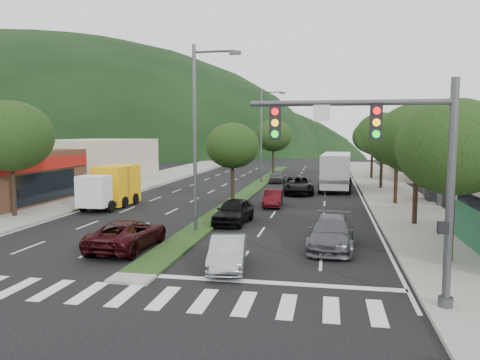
% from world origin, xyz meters
% --- Properties ---
extents(ground, '(160.00, 160.00, 0.00)m').
position_xyz_m(ground, '(0.00, 0.00, 0.00)').
color(ground, black).
rests_on(ground, ground).
extents(sidewalk_right, '(5.00, 90.00, 0.15)m').
position_xyz_m(sidewalk_right, '(12.50, 25.00, 0.07)').
color(sidewalk_right, gray).
rests_on(sidewalk_right, ground).
extents(sidewalk_left, '(6.00, 90.00, 0.15)m').
position_xyz_m(sidewalk_left, '(-13.00, 25.00, 0.07)').
color(sidewalk_left, gray).
rests_on(sidewalk_left, ground).
extents(median, '(1.60, 56.00, 0.12)m').
position_xyz_m(median, '(0.00, 28.00, 0.06)').
color(median, '#183312').
rests_on(median, ground).
extents(crosswalk, '(19.00, 2.20, 0.01)m').
position_xyz_m(crosswalk, '(0.00, -2.00, 0.01)').
color(crosswalk, silver).
rests_on(crosswalk, ground).
extents(traffic_signal, '(6.12, 0.40, 7.00)m').
position_xyz_m(traffic_signal, '(9.03, -1.54, 4.65)').
color(traffic_signal, '#47494C').
rests_on(traffic_signal, ground).
extents(bldg_left_far, '(9.00, 14.00, 4.60)m').
position_xyz_m(bldg_left_far, '(-19.00, 34.00, 2.30)').
color(bldg_left_far, beige).
rests_on(bldg_left_far, ground).
extents(bldg_right_far, '(10.00, 16.00, 5.20)m').
position_xyz_m(bldg_right_far, '(19.50, 44.00, 2.60)').
color(bldg_right_far, beige).
rests_on(bldg_right_far, ground).
extents(hill_far, '(176.00, 132.00, 82.00)m').
position_xyz_m(hill_far, '(-80.00, 110.00, 0.00)').
color(hill_far, black).
rests_on(hill_far, ground).
extents(tree_r_a, '(4.60, 4.60, 6.63)m').
position_xyz_m(tree_r_a, '(12.00, 4.00, 4.82)').
color(tree_r_a, black).
rests_on(tree_r_a, sidewalk_right).
extents(tree_r_b, '(4.80, 4.80, 6.94)m').
position_xyz_m(tree_r_b, '(12.00, 12.00, 5.04)').
color(tree_r_b, black).
rests_on(tree_r_b, sidewalk_right).
extents(tree_r_c, '(4.40, 4.40, 6.48)m').
position_xyz_m(tree_r_c, '(12.00, 20.00, 4.75)').
color(tree_r_c, black).
rests_on(tree_r_c, sidewalk_right).
extents(tree_r_d, '(5.00, 5.00, 7.17)m').
position_xyz_m(tree_r_d, '(12.00, 30.00, 5.18)').
color(tree_r_d, black).
rests_on(tree_r_d, sidewalk_right).
extents(tree_r_e, '(4.60, 4.60, 6.71)m').
position_xyz_m(tree_r_e, '(12.00, 40.00, 4.89)').
color(tree_r_e, black).
rests_on(tree_r_e, sidewalk_right).
extents(tree_med_near, '(4.00, 4.00, 6.02)m').
position_xyz_m(tree_med_near, '(0.00, 18.00, 4.43)').
color(tree_med_near, black).
rests_on(tree_med_near, median).
extents(tree_med_far, '(4.80, 4.80, 6.94)m').
position_xyz_m(tree_med_far, '(0.00, 44.00, 5.01)').
color(tree_med_far, black).
rests_on(tree_med_far, median).
extents(tree_l_a, '(5.20, 5.20, 7.25)m').
position_xyz_m(tree_l_a, '(-12.50, 10.00, 5.18)').
color(tree_l_a, black).
rests_on(tree_l_a, sidewalk_left).
extents(streetlight_near, '(2.60, 0.25, 10.00)m').
position_xyz_m(streetlight_near, '(0.21, 8.00, 5.58)').
color(streetlight_near, '#47494C').
rests_on(streetlight_near, ground).
extents(streetlight_mid, '(2.60, 0.25, 10.00)m').
position_xyz_m(streetlight_mid, '(0.21, 33.00, 5.58)').
color(streetlight_mid, '#47494C').
rests_on(streetlight_mid, ground).
extents(sedan_silver, '(1.88, 4.03, 1.28)m').
position_xyz_m(sedan_silver, '(3.16, 1.68, 0.64)').
color(sedan_silver, '#9FA2A6').
rests_on(sedan_silver, ground).
extents(suv_maroon, '(2.48, 5.09, 1.39)m').
position_xyz_m(suv_maroon, '(-2.07, 3.85, 0.70)').
color(suv_maroon, black).
rests_on(suv_maroon, ground).
extents(car_queue_a, '(2.08, 4.46, 1.48)m').
position_xyz_m(car_queue_a, '(1.55, 10.78, 0.74)').
color(car_queue_a, black).
rests_on(car_queue_a, ground).
extents(car_queue_b, '(2.32, 5.17, 1.47)m').
position_xyz_m(car_queue_b, '(7.23, 5.78, 0.74)').
color(car_queue_b, '#4D4D52').
rests_on(car_queue_b, ground).
extents(car_queue_c, '(1.41, 3.70, 1.20)m').
position_xyz_m(car_queue_c, '(3.10, 17.68, 0.60)').
color(car_queue_c, '#430B10').
rests_on(car_queue_c, ground).
extents(car_queue_d, '(3.11, 5.73, 1.52)m').
position_xyz_m(car_queue_d, '(4.42, 25.24, 0.76)').
color(car_queue_d, black).
rests_on(car_queue_d, ground).
extents(car_queue_e, '(1.74, 3.83, 1.27)m').
position_xyz_m(car_queue_e, '(1.69, 34.18, 0.64)').
color(car_queue_e, '#434347').
rests_on(car_queue_e, ground).
extents(box_truck, '(2.47, 6.07, 2.97)m').
position_xyz_m(box_truck, '(-8.40, 15.33, 1.40)').
color(box_truck, white).
rests_on(box_truck, ground).
extents(motorhome, '(3.23, 9.05, 3.42)m').
position_xyz_m(motorhome, '(7.78, 28.75, 1.82)').
color(motorhome, silver).
rests_on(motorhome, ground).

